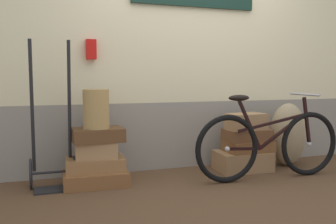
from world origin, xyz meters
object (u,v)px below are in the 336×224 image
(suitcase_0, at_px, (96,178))
(wicker_basket, at_px, (96,109))
(suitcase_2, at_px, (96,150))
(burlap_sack, at_px, (288,134))
(suitcase_3, at_px, (98,135))
(suitcase_7, at_px, (246,122))
(luggage_trolley, at_px, (52,154))
(suitcase_1, at_px, (95,164))
(suitcase_4, at_px, (243,161))
(bicycle, at_px, (269,144))
(suitcase_5, at_px, (248,146))
(suitcase_6, at_px, (247,135))

(suitcase_0, distance_m, wicker_basket, 0.67)
(suitcase_2, relative_size, burlap_sack, 0.53)
(suitcase_3, distance_m, suitcase_7, 1.61)
(suitcase_7, bearing_deg, suitcase_2, 172.80)
(suitcase_2, bearing_deg, suitcase_3, 5.73)
(suitcase_2, xyz_separation_m, luggage_trolley, (-0.40, 0.02, -0.02))
(suitcase_1, height_order, suitcase_4, suitcase_1)
(suitcase_3, xyz_separation_m, bicycle, (1.66, -0.39, -0.12))
(suitcase_5, height_order, bicycle, bicycle)
(suitcase_3, relative_size, luggage_trolley, 0.35)
(suitcase_0, bearing_deg, suitcase_5, 3.17)
(suitcase_1, distance_m, suitcase_5, 1.68)
(suitcase_4, relative_size, burlap_sack, 0.79)
(suitcase_6, bearing_deg, suitcase_2, -176.27)
(suitcase_0, relative_size, suitcase_4, 1.05)
(suitcase_6, bearing_deg, suitcase_1, -176.42)
(suitcase_5, bearing_deg, luggage_trolley, 179.28)
(suitcase_4, bearing_deg, suitcase_2, -176.71)
(suitcase_4, height_order, luggage_trolley, luggage_trolley)
(suitcase_5, height_order, luggage_trolley, luggage_trolley)
(suitcase_6, distance_m, bicycle, 0.39)
(suitcase_6, bearing_deg, luggage_trolley, -176.89)
(suitcase_1, xyz_separation_m, luggage_trolley, (-0.39, 0.02, 0.13))
(suitcase_1, distance_m, suitcase_3, 0.29)
(suitcase_7, distance_m, luggage_trolley, 2.04)
(suitcase_0, distance_m, suitcase_6, 1.70)
(suitcase_5, bearing_deg, suitcase_4, 170.21)
(suitcase_0, height_order, suitcase_3, suitcase_3)
(suitcase_0, bearing_deg, burlap_sack, 3.99)
(suitcase_0, height_order, burlap_sack, burlap_sack)
(suitcase_0, xyz_separation_m, suitcase_1, (0.00, 0.04, 0.13))
(suitcase_0, xyz_separation_m, wicker_basket, (0.02, 0.02, 0.67))
(suitcase_5, xyz_separation_m, suitcase_6, (-0.02, 0.01, 0.12))
(suitcase_4, relative_size, wicker_basket, 1.56)
(luggage_trolley, bearing_deg, suitcase_0, -8.53)
(suitcase_3, distance_m, bicycle, 1.71)
(bicycle, bearing_deg, wicker_basket, 167.56)
(suitcase_2, height_order, bicycle, bicycle)
(suitcase_6, relative_size, bicycle, 0.30)
(suitcase_3, distance_m, suitcase_4, 1.63)
(suitcase_4, bearing_deg, wicker_basket, -176.20)
(suitcase_5, xyz_separation_m, bicycle, (0.01, -0.38, 0.09))
(suitcase_5, bearing_deg, suitcase_1, 179.70)
(suitcase_1, bearing_deg, suitcase_5, 3.92)
(suitcase_5, distance_m, wicker_basket, 1.73)
(suitcase_3, height_order, suitcase_4, suitcase_3)
(suitcase_7, relative_size, wicker_basket, 1.10)
(wicker_basket, height_order, burlap_sack, wicker_basket)
(suitcase_3, distance_m, suitcase_5, 1.66)
(luggage_trolley, relative_size, bicycle, 0.84)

